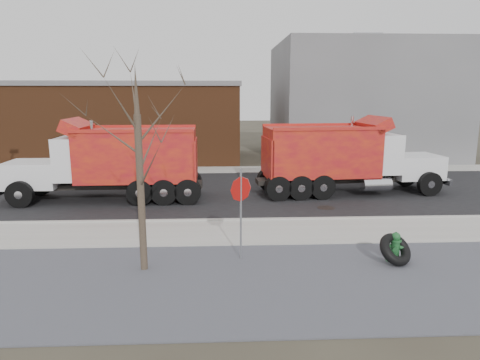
{
  "coord_description": "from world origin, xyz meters",
  "views": [
    {
      "loc": [
        -1.19,
        -13.12,
        4.49
      ],
      "look_at": [
        -0.5,
        2.14,
        1.4
      ],
      "focal_mm": 32.0,
      "sensor_mm": 36.0,
      "label": 1
    }
  ],
  "objects_px": {
    "stop_sign": "(241,198)",
    "dump_truck_red_b": "(113,160)",
    "dump_truck_red_a": "(344,155)",
    "fire_hydrant": "(395,248)",
    "truck_tire": "(395,250)"
  },
  "relations": [
    {
      "from": "dump_truck_red_a",
      "to": "dump_truck_red_b",
      "type": "xyz_separation_m",
      "value": [
        -10.08,
        -0.81,
        0.0
      ]
    },
    {
      "from": "dump_truck_red_a",
      "to": "fire_hydrant",
      "type": "bearing_deg",
      "value": -101.0
    },
    {
      "from": "truck_tire",
      "to": "dump_truck_red_b",
      "type": "distance_m",
      "value": 11.9
    },
    {
      "from": "fire_hydrant",
      "to": "truck_tire",
      "type": "relative_size",
      "value": 0.71
    },
    {
      "from": "fire_hydrant",
      "to": "dump_truck_red_a",
      "type": "xyz_separation_m",
      "value": [
        0.85,
        8.12,
        1.37
      ]
    },
    {
      "from": "fire_hydrant",
      "to": "dump_truck_red_a",
      "type": "bearing_deg",
      "value": 103.97
    },
    {
      "from": "stop_sign",
      "to": "dump_truck_red_b",
      "type": "relative_size",
      "value": 0.31
    },
    {
      "from": "stop_sign",
      "to": "truck_tire",
      "type": "bearing_deg",
      "value": -20.38
    },
    {
      "from": "stop_sign",
      "to": "dump_truck_red_b",
      "type": "distance_m",
      "value": 8.6
    },
    {
      "from": "stop_sign",
      "to": "dump_truck_red_a",
      "type": "bearing_deg",
      "value": 44.0
    },
    {
      "from": "dump_truck_red_a",
      "to": "truck_tire",
      "type": "bearing_deg",
      "value": -101.31
    },
    {
      "from": "truck_tire",
      "to": "stop_sign",
      "type": "relative_size",
      "value": 0.47
    },
    {
      "from": "stop_sign",
      "to": "dump_truck_red_b",
      "type": "bearing_deg",
      "value": 112.96
    },
    {
      "from": "truck_tire",
      "to": "dump_truck_red_b",
      "type": "height_order",
      "value": "dump_truck_red_b"
    },
    {
      "from": "fire_hydrant",
      "to": "stop_sign",
      "type": "xyz_separation_m",
      "value": [
        -4.17,
        0.37,
        1.36
      ]
    }
  ]
}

